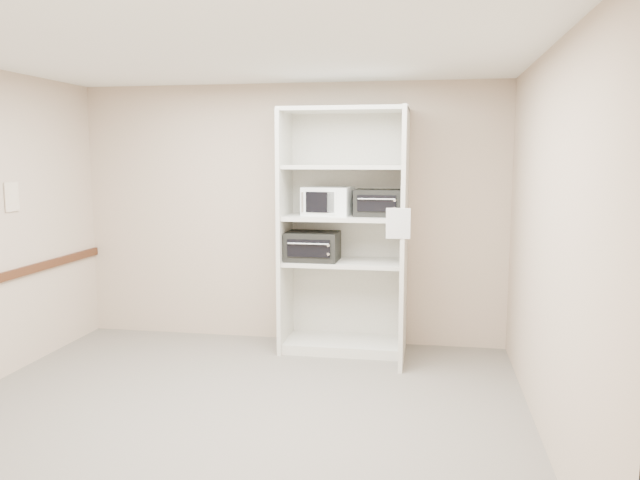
% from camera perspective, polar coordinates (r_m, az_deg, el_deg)
% --- Properties ---
extents(floor, '(4.50, 4.00, 0.01)m').
position_cam_1_polar(floor, '(5.02, -7.89, -15.30)').
color(floor, '#666257').
rests_on(floor, ground).
extents(ceiling, '(4.50, 4.00, 0.01)m').
position_cam_1_polar(ceiling, '(4.68, -8.51, 16.79)').
color(ceiling, white).
extents(wall_back, '(4.50, 0.02, 2.70)m').
position_cam_1_polar(wall_back, '(6.58, -2.79, 2.39)').
color(wall_back, tan).
rests_on(wall_back, ground).
extents(wall_front, '(4.50, 0.02, 2.70)m').
position_cam_1_polar(wall_front, '(2.86, -20.75, -4.92)').
color(wall_front, tan).
rests_on(wall_front, ground).
extents(wall_right, '(0.02, 4.00, 2.70)m').
position_cam_1_polar(wall_right, '(4.51, 20.16, -0.46)').
color(wall_right, tan).
rests_on(wall_right, ground).
extents(shelving_unit, '(1.24, 0.92, 2.42)m').
position_cam_1_polar(shelving_unit, '(6.20, 2.64, 0.03)').
color(shelving_unit, silver).
rests_on(shelving_unit, floor).
extents(microwave, '(0.50, 0.41, 0.28)m').
position_cam_1_polar(microwave, '(6.22, 0.74, 3.58)').
color(microwave, white).
rests_on(microwave, shelving_unit).
extents(toaster_oven_upper, '(0.46, 0.35, 0.26)m').
position_cam_1_polar(toaster_oven_upper, '(6.15, 5.38, 3.41)').
color(toaster_oven_upper, black).
rests_on(toaster_oven_upper, shelving_unit).
extents(toaster_oven_lower, '(0.52, 0.40, 0.29)m').
position_cam_1_polar(toaster_oven_lower, '(6.21, -0.68, -0.57)').
color(toaster_oven_lower, black).
rests_on(toaster_oven_lower, shelving_unit).
extents(paper_sign, '(0.21, 0.01, 0.26)m').
position_cam_1_polar(paper_sign, '(5.50, 7.16, 1.51)').
color(paper_sign, white).
rests_on(paper_sign, shelving_unit).
extents(wall_poster, '(0.01, 0.19, 0.26)m').
position_cam_1_polar(wall_poster, '(6.23, -26.35, 3.56)').
color(wall_poster, white).
rests_on(wall_poster, wall_left).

